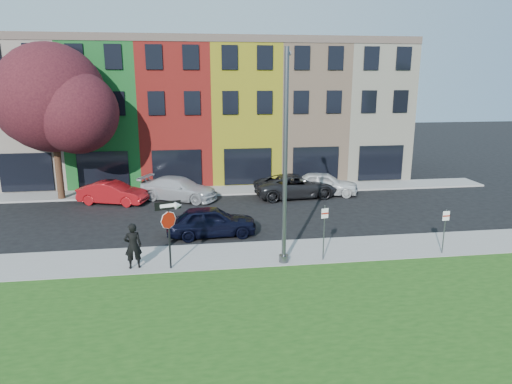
{
  "coord_description": "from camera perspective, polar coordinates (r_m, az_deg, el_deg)",
  "views": [
    {
      "loc": [
        -3.91,
        -15.73,
        7.7
      ],
      "look_at": [
        -1.12,
        4.0,
        2.67
      ],
      "focal_mm": 32.0,
      "sensor_mm": 36.0,
      "label": 1
    }
  ],
  "objects": [
    {
      "name": "sidewalk_far",
      "position": [
        31.68,
        -6.16,
        0.12
      ],
      "size": [
        40.0,
        2.4,
        0.12
      ],
      "primitive_type": "cube",
      "color": "gray",
      "rests_on": "ground"
    },
    {
      "name": "sidewalk_near",
      "position": [
        21.07,
        8.89,
        -7.28
      ],
      "size": [
        40.0,
        3.0,
        0.12
      ],
      "primitive_type": "cube",
      "color": "gray",
      "rests_on": "ground"
    },
    {
      "name": "parked_car_silver",
      "position": [
        29.76,
        -9.64,
        0.42
      ],
      "size": [
        5.92,
        6.65,
        1.47
      ],
      "primitive_type": "imported",
      "rotation": [
        0.0,
        0.0,
        1.14
      ],
      "color": "#ACACB0",
      "rests_on": "ground"
    },
    {
      "name": "stop_sign",
      "position": [
        18.5,
        -10.88,
        -3.58
      ],
      "size": [
        1.02,
        0.34,
        2.84
      ],
      "rotation": [
        0.0,
        0.0,
        0.29
      ],
      "color": "black",
      "rests_on": "sidewalk_near"
    },
    {
      "name": "parking_sign_b",
      "position": [
        21.63,
        22.54,
        -3.93
      ],
      "size": [
        0.32,
        0.09,
        2.01
      ],
      "rotation": [
        0.0,
        0.0,
        0.05
      ],
      "color": "#4D4F52",
      "rests_on": "sidewalk_near"
    },
    {
      "name": "sedan_near",
      "position": [
        22.8,
        -5.59,
        -3.65
      ],
      "size": [
        2.19,
        4.58,
        1.51
      ],
      "primitive_type": "imported",
      "rotation": [
        0.0,
        0.0,
        1.62
      ],
      "color": "black",
      "rests_on": "ground"
    },
    {
      "name": "tree_purple",
      "position": [
        31.16,
        -23.95,
        10.41
      ],
      "size": [
        7.95,
        6.96,
        9.67
      ],
      "color": "#301D10",
      "rests_on": "sidewalk_far"
    },
    {
      "name": "parked_car_red",
      "position": [
        29.81,
        -17.48,
        -0.1
      ],
      "size": [
        3.98,
        5.12,
        1.4
      ],
      "primitive_type": "imported",
      "rotation": [
        0.0,
        0.0,
        1.26
      ],
      "color": "maroon",
      "rests_on": "ground"
    },
    {
      "name": "rowhouse_block",
      "position": [
        37.04,
        -5.93,
        9.88
      ],
      "size": [
        30.0,
        10.12,
        10.0
      ],
      "color": "beige",
      "rests_on": "ground"
    },
    {
      "name": "parked_car_white",
      "position": [
        30.96,
        8.48,
        1.06
      ],
      "size": [
        4.03,
        5.4,
        1.53
      ],
      "primitive_type": "imported",
      "rotation": [
        0.0,
        0.0,
        1.31
      ],
      "color": "silver",
      "rests_on": "ground"
    },
    {
      "name": "parking_sign_a",
      "position": [
        19.41,
        8.52,
        -4.3
      ],
      "size": [
        0.32,
        0.12,
        2.41
      ],
      "rotation": [
        0.0,
        0.0,
        0.24
      ],
      "color": "#4D4F52",
      "rests_on": "sidewalk_near"
    },
    {
      "name": "parked_car_dark",
      "position": [
        30.14,
        5.02,
        0.78
      ],
      "size": [
        3.53,
        5.93,
        1.52
      ],
      "primitive_type": "imported",
      "rotation": [
        0.0,
        0.0,
        1.66
      ],
      "color": "black",
      "rests_on": "ground"
    },
    {
      "name": "street_lamp",
      "position": [
        18.48,
        3.7,
        4.2
      ],
      "size": [
        0.87,
        2.54,
        8.72
      ],
      "rotation": [
        0.0,
        0.0,
        -0.23
      ],
      "color": "#4D4F52",
      "rests_on": "sidewalk_near"
    },
    {
      "name": "man",
      "position": [
        19.23,
        -15.12,
        -6.51
      ],
      "size": [
        0.86,
        0.71,
        1.91
      ],
      "primitive_type": "imported",
      "rotation": [
        0.0,
        0.0,
        3.33
      ],
      "color": "black",
      "rests_on": "sidewalk_near"
    },
    {
      "name": "ground",
      "position": [
        17.95,
        5.44,
        -11.32
      ],
      "size": [
        120.0,
        120.0,
        0.0
      ],
      "primitive_type": "plane",
      "color": "black",
      "rests_on": "ground"
    }
  ]
}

